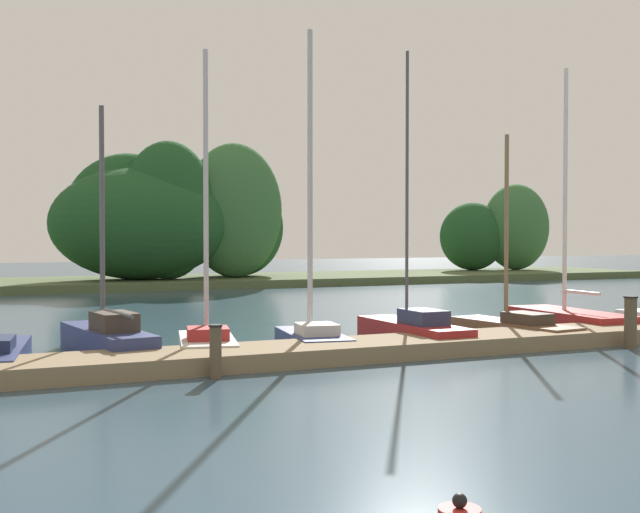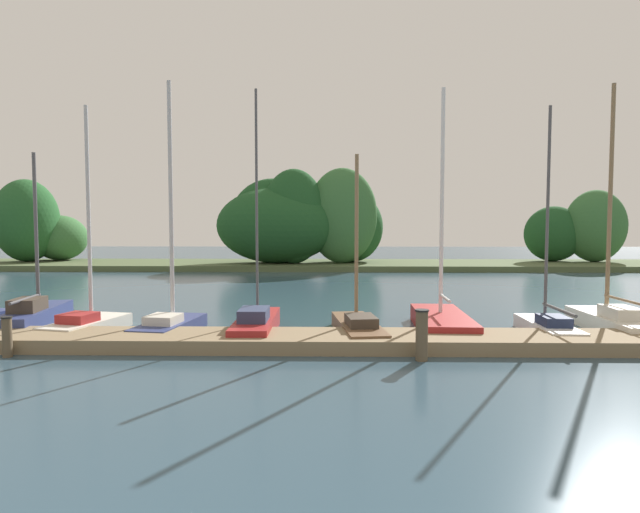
% 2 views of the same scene
% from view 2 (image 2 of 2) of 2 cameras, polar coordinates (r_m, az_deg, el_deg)
% --- Properties ---
extents(dock_pier, '(31.32, 1.80, 0.35)m').
position_cam_2_polar(dock_pier, '(13.36, -11.68, -9.24)').
color(dock_pier, '#847051').
rests_on(dock_pier, ground).
extents(far_shore, '(59.29, 8.17, 7.40)m').
position_cam_2_polar(far_shore, '(38.26, -3.93, 3.02)').
color(far_shore, '#4C5B38').
rests_on(far_shore, ground).
extents(sailboat_3, '(1.55, 4.12, 5.34)m').
position_cam_2_polar(sailboat_3, '(17.84, -29.37, -5.68)').
color(sailboat_3, navy).
rests_on(sailboat_3, ground).
extents(sailboat_4, '(1.70, 3.10, 6.55)m').
position_cam_2_polar(sailboat_4, '(16.21, -24.68, -6.52)').
color(sailboat_4, silver).
rests_on(sailboat_4, ground).
extents(sailboat_5, '(1.51, 3.23, 7.21)m').
position_cam_2_polar(sailboat_5, '(15.26, -16.49, -6.74)').
color(sailboat_5, navy).
rests_on(sailboat_5, ground).
extents(sailboat_6, '(1.07, 4.04, 6.95)m').
position_cam_2_polar(sailboat_6, '(14.60, -7.16, -7.39)').
color(sailboat_6, maroon).
rests_on(sailboat_6, ground).
extents(sailboat_7, '(1.46, 4.02, 5.11)m').
position_cam_2_polar(sailboat_7, '(14.40, 4.23, -7.71)').
color(sailboat_7, brown).
rests_on(sailboat_7, ground).
extents(sailboat_8, '(1.58, 4.32, 7.14)m').
position_cam_2_polar(sailboat_8, '(15.56, 13.50, -6.80)').
color(sailboat_8, maroon).
rests_on(sailboat_8, ground).
extents(sailboat_9, '(1.04, 3.49, 6.44)m').
position_cam_2_polar(sailboat_9, '(15.70, 24.22, -6.97)').
color(sailboat_9, white).
rests_on(sailboat_9, ground).
extents(sailboat_10, '(1.09, 4.11, 7.22)m').
position_cam_2_polar(sailboat_10, '(17.14, 29.87, -5.95)').
color(sailboat_10, silver).
rests_on(sailboat_10, ground).
extents(mooring_piling_1, '(0.25, 0.25, 0.97)m').
position_cam_2_polar(mooring_piling_1, '(14.13, -31.83, -7.69)').
color(mooring_piling_1, brown).
rests_on(mooring_piling_1, ground).
extents(mooring_piling_2, '(0.32, 0.32, 1.18)m').
position_cam_2_polar(mooring_piling_2, '(11.95, 11.41, -8.66)').
color(mooring_piling_2, brown).
rests_on(mooring_piling_2, ground).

